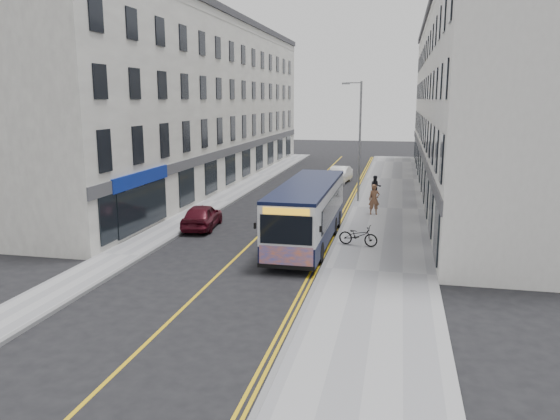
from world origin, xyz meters
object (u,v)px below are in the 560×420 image
at_px(pedestrian_far, 376,187).
at_px(car_maroon, 202,216).
at_px(city_bus, 308,211).
at_px(streetlamp, 359,137).
at_px(bicycle, 358,235).
at_px(pedestrian_near, 374,199).
at_px(car_white, 339,175).

height_order(pedestrian_far, car_maroon, pedestrian_far).
relative_size(city_bus, car_maroon, 2.57).
xyz_separation_m(streetlamp, city_bus, (-1.49, -11.22, -2.77)).
distance_m(bicycle, pedestrian_near, 7.34).
relative_size(city_bus, pedestrian_near, 5.65).
bearing_deg(car_maroon, bicycle, 159.79).
bearing_deg(streetlamp, city_bus, -97.56).
relative_size(pedestrian_near, car_white, 0.44).
bearing_deg(pedestrian_near, streetlamp, 95.74).
xyz_separation_m(streetlamp, bicycle, (0.96, -11.49, -3.78)).
xyz_separation_m(streetlamp, car_white, (-2.15, 8.62, -3.71)).
height_order(bicycle, car_white, car_white).
bearing_deg(streetlamp, car_maroon, -129.14).
bearing_deg(streetlamp, pedestrian_far, 49.83).
xyz_separation_m(bicycle, pedestrian_far, (0.19, 12.86, 0.30)).
relative_size(streetlamp, car_white, 1.96).
distance_m(streetlamp, pedestrian_far, 3.92).
relative_size(pedestrian_near, car_maroon, 0.46).
xyz_separation_m(pedestrian_near, pedestrian_far, (-0.17, 5.54, -0.12)).
height_order(streetlamp, car_maroon, streetlamp).
distance_m(city_bus, pedestrian_near, 7.62).
xyz_separation_m(car_white, car_maroon, (-5.42, -17.92, 0.00)).
bearing_deg(car_white, pedestrian_far, -58.49).
bearing_deg(pedestrian_near, bicycle, -104.83).
bearing_deg(car_maroon, pedestrian_far, -135.13).
height_order(pedestrian_near, car_white, pedestrian_near).
relative_size(bicycle, car_white, 0.45).
bearing_deg(car_maroon, city_bus, 156.61).
relative_size(city_bus, car_white, 2.49).
height_order(streetlamp, city_bus, streetlamp).
height_order(streetlamp, bicycle, streetlamp).
relative_size(bicycle, car_maroon, 0.47).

